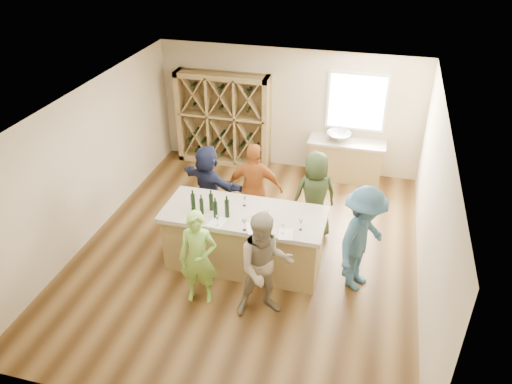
% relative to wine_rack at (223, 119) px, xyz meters
% --- Properties ---
extents(floor, '(6.00, 7.00, 0.10)m').
position_rel_wine_rack_xyz_m(floor, '(1.50, -3.27, -1.15)').
color(floor, brown).
rests_on(floor, ground).
extents(ceiling, '(6.00, 7.00, 0.10)m').
position_rel_wine_rack_xyz_m(ceiling, '(1.50, -3.27, 1.75)').
color(ceiling, white).
rests_on(ceiling, ground).
extents(wall_back, '(6.00, 0.10, 2.80)m').
position_rel_wine_rack_xyz_m(wall_back, '(1.50, 0.28, 0.30)').
color(wall_back, '#C8B591').
rests_on(wall_back, ground).
extents(wall_front, '(6.00, 0.10, 2.80)m').
position_rel_wine_rack_xyz_m(wall_front, '(1.50, -6.82, 0.30)').
color(wall_front, '#C8B591').
rests_on(wall_front, ground).
extents(wall_left, '(0.10, 7.00, 2.80)m').
position_rel_wine_rack_xyz_m(wall_left, '(-1.55, -3.27, 0.30)').
color(wall_left, '#C8B591').
rests_on(wall_left, ground).
extents(wall_right, '(0.10, 7.00, 2.80)m').
position_rel_wine_rack_xyz_m(wall_right, '(4.55, -3.27, 0.30)').
color(wall_right, '#C8B591').
rests_on(wall_right, ground).
extents(window_frame, '(1.30, 0.06, 1.30)m').
position_rel_wine_rack_xyz_m(window_frame, '(3.00, 0.20, 0.65)').
color(window_frame, white).
rests_on(window_frame, wall_back).
extents(window_pane, '(1.18, 0.01, 1.18)m').
position_rel_wine_rack_xyz_m(window_pane, '(3.00, 0.17, 0.65)').
color(window_pane, white).
rests_on(window_pane, wall_back).
extents(wine_rack, '(2.20, 0.45, 2.20)m').
position_rel_wine_rack_xyz_m(wine_rack, '(0.00, 0.00, 0.00)').
color(wine_rack, '#977C48').
rests_on(wine_rack, floor).
extents(back_counter_base, '(1.60, 0.58, 0.86)m').
position_rel_wine_rack_xyz_m(back_counter_base, '(2.90, -0.07, -0.67)').
color(back_counter_base, '#977C48').
rests_on(back_counter_base, floor).
extents(back_counter_top, '(1.70, 0.62, 0.06)m').
position_rel_wine_rack_xyz_m(back_counter_top, '(2.90, -0.07, -0.21)').
color(back_counter_top, '#B0A490').
rests_on(back_counter_top, back_counter_base).
extents(sink, '(0.54, 0.54, 0.19)m').
position_rel_wine_rack_xyz_m(sink, '(2.70, -0.07, -0.09)').
color(sink, silver).
rests_on(sink, back_counter_top).
extents(faucet, '(0.02, 0.02, 0.30)m').
position_rel_wine_rack_xyz_m(faucet, '(2.70, 0.11, -0.03)').
color(faucet, silver).
rests_on(faucet, back_counter_top).
extents(tasting_counter_base, '(2.60, 1.00, 1.00)m').
position_rel_wine_rack_xyz_m(tasting_counter_base, '(1.54, -3.65, -0.60)').
color(tasting_counter_base, '#977C48').
rests_on(tasting_counter_base, floor).
extents(tasting_counter_top, '(2.72, 1.12, 0.08)m').
position_rel_wine_rack_xyz_m(tasting_counter_top, '(1.54, -3.65, -0.06)').
color(tasting_counter_top, '#B0A490').
rests_on(tasting_counter_top, tasting_counter_base).
extents(wine_bottle_a, '(0.10, 0.10, 0.30)m').
position_rel_wine_rack_xyz_m(wine_bottle_a, '(0.71, -3.78, 0.13)').
color(wine_bottle_a, black).
rests_on(wine_bottle_a, tasting_counter_top).
extents(wine_bottle_b, '(0.09, 0.09, 0.27)m').
position_rel_wine_rack_xyz_m(wine_bottle_b, '(0.88, -3.85, 0.12)').
color(wine_bottle_b, black).
rests_on(wine_bottle_b, tasting_counter_top).
extents(wine_bottle_c, '(0.08, 0.08, 0.30)m').
position_rel_wine_rack_xyz_m(wine_bottle_c, '(1.00, -3.70, 0.13)').
color(wine_bottle_c, black).
rests_on(wine_bottle_c, tasting_counter_top).
extents(wine_bottle_d, '(0.09, 0.09, 0.29)m').
position_rel_wine_rack_xyz_m(wine_bottle_d, '(1.14, -3.90, 0.13)').
color(wine_bottle_d, black).
rests_on(wine_bottle_d, tasting_counter_top).
extents(wine_bottle_e, '(0.08, 0.08, 0.31)m').
position_rel_wine_rack_xyz_m(wine_bottle_e, '(1.32, -3.84, 0.14)').
color(wine_bottle_e, black).
rests_on(wine_bottle_e, tasting_counter_top).
extents(wine_glass_a, '(0.08, 0.08, 0.18)m').
position_rel_wine_rack_xyz_m(wine_glass_a, '(1.25, -4.13, 0.07)').
color(wine_glass_a, white).
rests_on(wine_glass_a, tasting_counter_top).
extents(wine_glass_b, '(0.08, 0.08, 0.20)m').
position_rel_wine_rack_xyz_m(wine_glass_b, '(1.69, -4.13, 0.08)').
color(wine_glass_b, white).
rests_on(wine_glass_b, tasting_counter_top).
extents(wine_glass_c, '(0.08, 0.08, 0.16)m').
position_rel_wine_rack_xyz_m(wine_glass_c, '(2.30, -4.07, 0.06)').
color(wine_glass_c, white).
rests_on(wine_glass_c, tasting_counter_top).
extents(wine_glass_d, '(0.07, 0.07, 0.17)m').
position_rel_wine_rack_xyz_m(wine_glass_d, '(1.95, -3.77, 0.06)').
color(wine_glass_d, white).
rests_on(wine_glass_d, tasting_counter_top).
extents(wine_glass_e, '(0.08, 0.08, 0.19)m').
position_rel_wine_rack_xyz_m(wine_glass_e, '(2.54, -3.90, 0.07)').
color(wine_glass_e, white).
rests_on(wine_glass_e, tasting_counter_top).
extents(tasting_menu_a, '(0.29, 0.36, 0.00)m').
position_rel_wine_rack_xyz_m(tasting_menu_a, '(1.20, -4.02, -0.02)').
color(tasting_menu_a, white).
rests_on(tasting_menu_a, tasting_counter_top).
extents(tasting_menu_b, '(0.33, 0.38, 0.00)m').
position_rel_wine_rack_xyz_m(tasting_menu_b, '(1.83, -4.05, -0.02)').
color(tasting_menu_b, white).
rests_on(tasting_menu_b, tasting_counter_top).
extents(tasting_menu_c, '(0.27, 0.34, 0.00)m').
position_rel_wine_rack_xyz_m(tasting_menu_c, '(2.34, -4.07, -0.02)').
color(tasting_menu_c, white).
rests_on(tasting_menu_c, tasting_counter_top).
extents(person_near_left, '(0.66, 0.53, 1.63)m').
position_rel_wine_rack_xyz_m(person_near_left, '(1.10, -4.67, -0.28)').
color(person_near_left, '#8CC64C').
rests_on(person_near_left, floor).
extents(person_near_right, '(0.99, 0.79, 1.79)m').
position_rel_wine_rack_xyz_m(person_near_right, '(2.16, -4.69, -0.20)').
color(person_near_right, gray).
rests_on(person_near_right, floor).
extents(person_server, '(1.00, 1.32, 1.86)m').
position_rel_wine_rack_xyz_m(person_server, '(3.51, -3.69, -0.17)').
color(person_server, '#335972').
rests_on(person_server, floor).
extents(person_far_mid, '(1.11, 0.64, 1.80)m').
position_rel_wine_rack_xyz_m(person_far_mid, '(1.44, -2.56, -0.20)').
color(person_far_mid, '#994C19').
rests_on(person_far_mid, floor).
extents(person_far_right, '(1.00, 0.88, 1.73)m').
position_rel_wine_rack_xyz_m(person_far_right, '(2.55, -2.47, -0.23)').
color(person_far_right, '#263319').
rests_on(person_far_right, floor).
extents(person_far_left, '(1.58, 1.07, 1.61)m').
position_rel_wine_rack_xyz_m(person_far_left, '(0.49, -2.47, -0.30)').
color(person_far_left, '#191E38').
rests_on(person_far_left, floor).
extents(wine_glass_f, '(0.07, 0.07, 0.18)m').
position_rel_wine_rack_xyz_m(wine_glass_f, '(1.49, -3.45, 0.07)').
color(wine_glass_f, white).
rests_on(wine_glass_f, tasting_counter_top).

